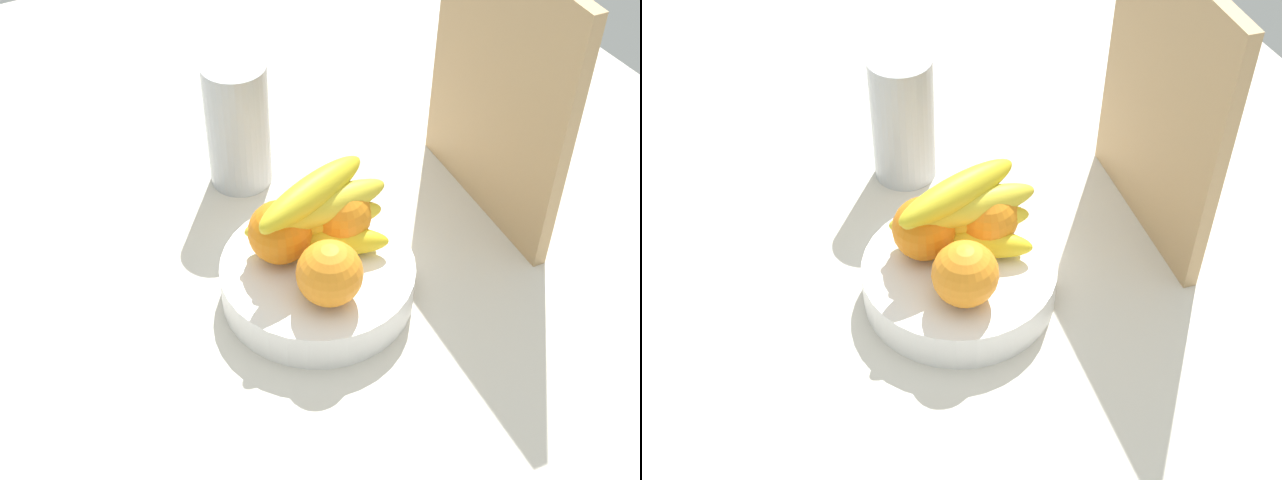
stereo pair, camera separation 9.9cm
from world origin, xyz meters
TOP-DOWN VIEW (x-y plane):
  - ground_plane at (0.00, 0.00)cm, footprint 180.00×140.00cm
  - fruit_bowl at (1.37, 0.35)cm, footprint 23.73×23.73cm
  - orange_front_left at (6.58, -1.24)cm, footprint 7.76×7.76cm
  - orange_front_right at (-1.53, 4.72)cm, footprint 7.76×7.76cm
  - orange_center at (-2.18, -3.14)cm, footprint 7.76×7.76cm
  - banana_bunch at (-1.35, 1.41)cm, footprint 12.04×18.47cm
  - cutting_board at (-3.39, 28.43)cm, footprint 28.06×3.72cm
  - thermos_tumbler at (-23.57, 1.17)cm, footprint 8.70×8.70cm

SIDE VIEW (x-z plane):
  - ground_plane at x=0.00cm, z-range -3.00..0.00cm
  - fruit_bowl at x=1.37cm, z-range 0.00..5.17cm
  - orange_front_left at x=6.58cm, z-range 5.17..12.93cm
  - orange_front_right at x=-1.53cm, z-range 5.17..12.93cm
  - orange_center at x=-2.18cm, z-range 5.17..12.93cm
  - thermos_tumbler at x=-23.57cm, z-range 0.00..18.79cm
  - banana_bunch at x=-1.35cm, z-range 5.17..15.77cm
  - cutting_board at x=-3.39cm, z-range 0.00..36.00cm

